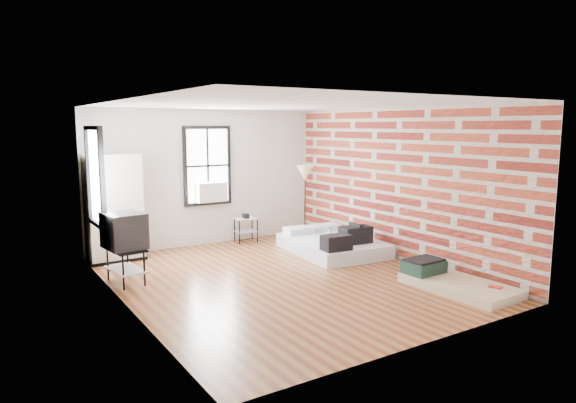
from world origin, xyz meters
TOP-DOWN VIEW (x-y plane):
  - ground at (0.00, 0.00)m, footprint 6.00×6.00m
  - room_shell at (0.23, 0.36)m, footprint 5.02×6.02m
  - mattress_main at (1.74, 0.96)m, footprint 1.66×2.14m
  - mattress_bare at (1.92, -1.78)m, footprint 0.95×1.72m
  - wardrobe at (-2.00, 2.65)m, footprint 1.01×0.59m
  - side_table at (0.75, 2.72)m, footprint 0.51×0.43m
  - floor_lamp at (1.73, 1.92)m, footprint 0.35×0.35m
  - tv_stand at (-2.21, 1.15)m, footprint 0.63×0.84m

SIDE VIEW (x-z plane):
  - ground at x=0.00m, z-range 0.00..0.00m
  - mattress_bare at x=1.92m, z-range -0.07..0.29m
  - mattress_main at x=1.74m, z-range -0.15..0.50m
  - side_table at x=0.75m, z-range 0.10..0.71m
  - tv_stand at x=-2.21m, z-range 0.25..1.37m
  - wardrobe at x=-2.00m, z-range 0.00..1.97m
  - floor_lamp at x=1.73m, z-range 0.59..2.24m
  - room_shell at x=0.23m, z-range 0.33..3.14m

